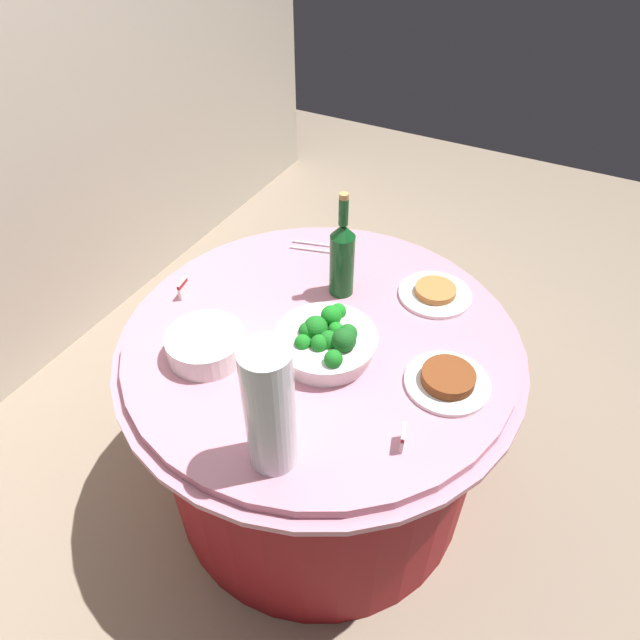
% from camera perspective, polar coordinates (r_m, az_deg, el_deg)
% --- Properties ---
extents(ground_plane, '(6.00, 6.00, 0.00)m').
position_cam_1_polar(ground_plane, '(2.17, 0.00, -15.72)').
color(ground_plane, gray).
extents(buffet_table, '(1.16, 1.16, 0.74)m').
position_cam_1_polar(buffet_table, '(1.86, 0.00, -9.53)').
color(buffet_table, maroon).
rests_on(buffet_table, ground_plane).
extents(broccoli_bowl, '(0.28, 0.28, 0.12)m').
position_cam_1_polar(broccoli_bowl, '(1.51, 0.67, -2.14)').
color(broccoli_bowl, white).
rests_on(broccoli_bowl, buffet_table).
extents(plate_stack, '(0.21, 0.21, 0.07)m').
position_cam_1_polar(plate_stack, '(1.54, -11.46, -2.48)').
color(plate_stack, white).
rests_on(plate_stack, buffet_table).
extents(wine_bottle, '(0.07, 0.07, 0.34)m').
position_cam_1_polar(wine_bottle, '(1.66, 2.25, 6.39)').
color(wine_bottle, '#0F461A').
rests_on(wine_bottle, buffet_table).
extents(decorative_fruit_vase, '(0.11, 0.11, 0.34)m').
position_cam_1_polar(decorative_fruit_vase, '(1.21, -5.06, -9.46)').
color(decorative_fruit_vase, silver).
rests_on(decorative_fruit_vase, buffet_table).
extents(serving_tongs, '(0.09, 0.17, 0.01)m').
position_cam_1_polar(serving_tongs, '(1.92, -0.35, 7.36)').
color(serving_tongs, silver).
rests_on(serving_tongs, buffet_table).
extents(food_plate_stir_fry, '(0.22, 0.22, 0.04)m').
position_cam_1_polar(food_plate_stir_fry, '(1.48, 12.75, -5.93)').
color(food_plate_stir_fry, white).
rests_on(food_plate_stir_fry, buffet_table).
extents(food_plate_peanuts, '(0.22, 0.22, 0.03)m').
position_cam_1_polar(food_plate_peanuts, '(1.74, 11.54, 2.69)').
color(food_plate_peanuts, white).
rests_on(food_plate_peanuts, buffet_table).
extents(label_placard_front, '(0.05, 0.02, 0.05)m').
position_cam_1_polar(label_placard_front, '(1.33, 8.36, -11.58)').
color(label_placard_front, white).
rests_on(label_placard_front, buffet_table).
extents(label_placard_mid, '(0.05, 0.02, 0.05)m').
position_cam_1_polar(label_placard_mid, '(1.75, -13.67, 3.21)').
color(label_placard_mid, white).
rests_on(label_placard_mid, buffet_table).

